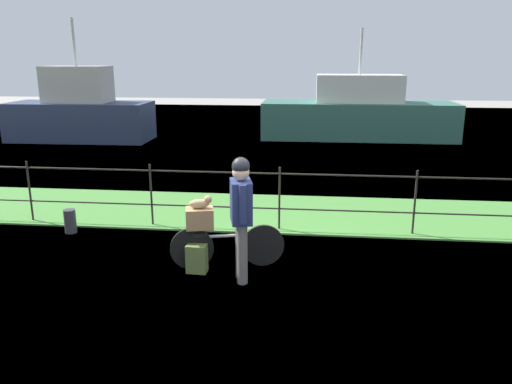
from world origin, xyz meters
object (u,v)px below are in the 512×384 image
at_px(wooden_crate, 200,218).
at_px(terrier_dog, 201,203).
at_px(bicycle_main, 226,246).
at_px(mooring_bollard, 70,221).
at_px(backpack_on_paving, 197,259).
at_px(moored_boat_near, 358,114).
at_px(cyclist_person, 241,209).
at_px(moored_boat_mid, 80,113).

xyz_separation_m(wooden_crate, terrier_dog, (0.02, 0.01, 0.22)).
height_order(bicycle_main, terrier_dog, terrier_dog).
height_order(bicycle_main, mooring_bollard, bicycle_main).
height_order(backpack_on_paving, moored_boat_near, moored_boat_near).
relative_size(wooden_crate, terrier_dog, 1.16).
distance_m(bicycle_main, cyclist_person, 0.83).
xyz_separation_m(wooden_crate, moored_boat_mid, (-6.69, 10.71, 0.21)).
bearing_deg(moored_boat_near, bicycle_main, -103.14).
height_order(wooden_crate, mooring_bollard, wooden_crate).
bearing_deg(moored_boat_mid, terrier_dog, -57.90).
bearing_deg(terrier_dog, backpack_on_paving, -111.27).
relative_size(bicycle_main, cyclist_person, 0.94).
bearing_deg(mooring_bollard, moored_boat_near, 62.52).
bearing_deg(wooden_crate, moored_boat_mid, 121.99).
height_order(terrier_dog, backpack_on_paving, terrier_dog).
relative_size(cyclist_person, moored_boat_mid, 0.34).
height_order(bicycle_main, wooden_crate, wooden_crate).
xyz_separation_m(bicycle_main, moored_boat_near, (2.84, 12.16, 0.54)).
relative_size(terrier_dog, mooring_bollard, 0.79).
bearing_deg(wooden_crate, moored_boat_near, 75.39).
relative_size(wooden_crate, moored_boat_mid, 0.08).
height_order(moored_boat_near, moored_boat_mid, moored_boat_mid).
xyz_separation_m(wooden_crate, moored_boat_near, (3.19, 12.25, 0.12)).
bearing_deg(mooring_bollard, bicycle_main, -21.78).
xyz_separation_m(bicycle_main, wooden_crate, (-0.35, -0.08, 0.43)).
height_order(cyclist_person, mooring_bollard, cyclist_person).
height_order(bicycle_main, moored_boat_near, moored_boat_near).
xyz_separation_m(mooring_bollard, moored_boat_near, (5.73, 11.01, 0.67)).
bearing_deg(moored_boat_near, moored_boat_mid, -171.14).
height_order(wooden_crate, backpack_on_paving, wooden_crate).
relative_size(mooring_bollard, moored_boat_near, 0.06).
xyz_separation_m(cyclist_person, moored_boat_mid, (-7.31, 11.02, -0.04)).
distance_m(terrier_dog, cyclist_person, 0.68).
xyz_separation_m(wooden_crate, cyclist_person, (0.62, -0.31, 0.25)).
bearing_deg(moored_boat_mid, wooden_crate, -58.01).
xyz_separation_m(bicycle_main, terrier_dog, (-0.33, -0.08, 0.65)).
distance_m(bicycle_main, mooring_bollard, 3.11).
bearing_deg(backpack_on_paving, bicycle_main, 32.23).
bearing_deg(wooden_crate, backpack_on_paving, -102.36).
distance_m(terrier_dog, mooring_bollard, 2.94).
bearing_deg(wooden_crate, mooring_bollard, 153.95).
xyz_separation_m(terrier_dog, mooring_bollard, (-2.56, 1.23, -0.77)).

